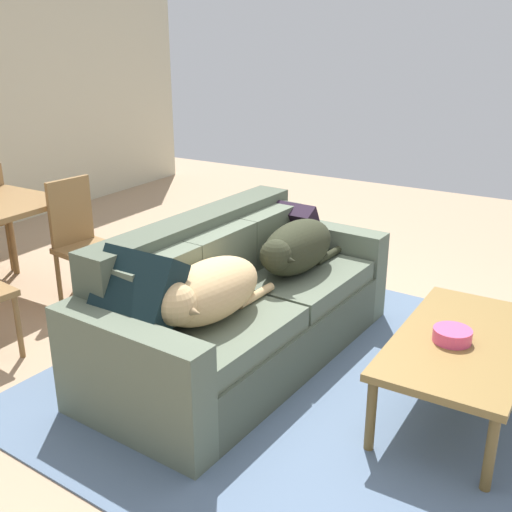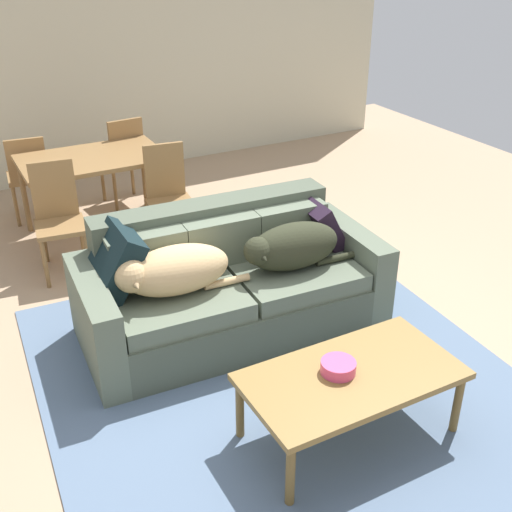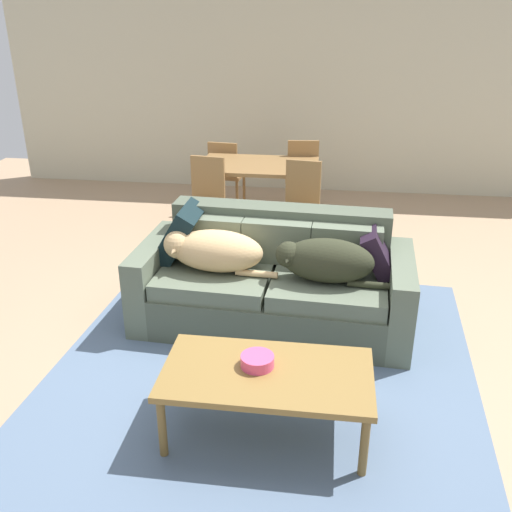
{
  "view_description": "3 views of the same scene",
  "coord_description": "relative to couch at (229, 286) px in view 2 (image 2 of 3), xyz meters",
  "views": [
    {
      "loc": [
        -2.91,
        -1.62,
        1.97
      ],
      "look_at": [
        0.05,
        0.18,
        0.7
      ],
      "focal_mm": 43.18,
      "sensor_mm": 36.0,
      "label": 1
    },
    {
      "loc": [
        -1.71,
        -3.31,
        2.7
      ],
      "look_at": [
        0.12,
        0.07,
        0.66
      ],
      "focal_mm": 44.88,
      "sensor_mm": 36.0,
      "label": 2
    },
    {
      "loc": [
        0.43,
        -3.81,
        2.42
      ],
      "look_at": [
        -0.12,
        0.29,
        0.57
      ],
      "focal_mm": 40.26,
      "sensor_mm": 36.0,
      "label": 3
    }
  ],
  "objects": [
    {
      "name": "ground_plane",
      "position": [
        -0.02,
        -0.3,
        -0.34
      ],
      "size": [
        10.0,
        10.0,
        0.0
      ],
      "primitive_type": "plane",
      "color": "tan"
    },
    {
      "name": "back_partition",
      "position": [
        -0.02,
        3.7,
        1.01
      ],
      "size": [
        8.0,
        0.12,
        2.7
      ],
      "primitive_type": "cube",
      "color": "beige",
      "rests_on": "ground"
    },
    {
      "name": "area_rug",
      "position": [
        -0.0,
        -0.76,
        -0.33
      ],
      "size": [
        3.14,
        3.39,
        0.01
      ],
      "primitive_type": "cube",
      "rotation": [
        0.0,
        0.0,
        -0.06
      ],
      "color": "slate",
      "rests_on": "ground"
    },
    {
      "name": "couch",
      "position": [
        0.0,
        0.0,
        0.0
      ],
      "size": [
        2.2,
        1.09,
        0.88
      ],
      "rotation": [
        0.0,
        0.0,
        -0.06
      ],
      "color": "#4B5444",
      "rests_on": "ground"
    },
    {
      "name": "dog_on_left_cushion",
      "position": [
        -0.47,
        -0.12,
        0.31
      ],
      "size": [
        0.91,
        0.41,
        0.32
      ],
      "rotation": [
        0.0,
        0.0,
        -0.06
      ],
      "color": "tan",
      "rests_on": "couch"
    },
    {
      "name": "dog_on_right_cushion",
      "position": [
        0.39,
        -0.2,
        0.31
      ],
      "size": [
        0.85,
        0.36,
        0.34
      ],
      "rotation": [
        0.0,
        0.0,
        -0.06
      ],
      "color": "#2D301F",
      "rests_on": "couch"
    },
    {
      "name": "throw_pillow_by_left_arm",
      "position": [
        -0.79,
        0.11,
        0.35
      ],
      "size": [
        0.38,
        0.46,
        0.48
      ],
      "primitive_type": "cube",
      "rotation": [
        0.0,
        0.53,
        -0.02
      ],
      "color": "black",
      "rests_on": "couch"
    },
    {
      "name": "throw_pillow_by_right_arm",
      "position": [
        0.8,
        0.02,
        0.31
      ],
      "size": [
        0.3,
        0.38,
        0.38
      ],
      "primitive_type": "cube",
      "rotation": [
        0.0,
        -0.49,
        -0.06
      ],
      "color": "black",
      "rests_on": "couch"
    },
    {
      "name": "coffee_table",
      "position": [
        0.1,
        -1.36,
        0.06
      ],
      "size": [
        1.23,
        0.66,
        0.45
      ],
      "color": "olive",
      "rests_on": "ground"
    },
    {
      "name": "bowl_on_coffee_table",
      "position": [
        0.04,
        -1.31,
        0.14
      ],
      "size": [
        0.2,
        0.2,
        0.07
      ],
      "primitive_type": "cylinder",
      "color": "#EA4C7F",
      "rests_on": "coffee_table"
    },
    {
      "name": "dining_table",
      "position": [
        -0.39,
        2.04,
        0.35
      ],
      "size": [
        1.3,
        0.82,
        0.77
      ],
      "color": "olive",
      "rests_on": "ground"
    },
    {
      "name": "dining_chair_near_left",
      "position": [
        -0.87,
        1.43,
        0.19
      ],
      "size": [
        0.45,
        0.45,
        0.96
      ],
      "rotation": [
        0.0,
        0.0,
        -0.12
      ],
      "color": "olive",
      "rests_on": "ground"
    },
    {
      "name": "dining_chair_near_right",
      "position": [
        0.12,
        1.46,
        0.18
      ],
      "size": [
        0.45,
        0.45,
        0.95
      ],
      "rotation": [
        0.0,
        0.0,
        -0.13
      ],
      "color": "olive",
      "rests_on": "ground"
    },
    {
      "name": "dining_chair_far_left",
      "position": [
        -0.88,
        2.64,
        0.15
      ],
      "size": [
        0.44,
        0.44,
        0.87
      ],
      "rotation": [
        0.0,
        0.0,
        3.04
      ],
      "color": "olive",
      "rests_on": "ground"
    },
    {
      "name": "dining_chair_far_right",
      "position": [
        0.06,
        2.56,
        0.18
      ],
      "size": [
        0.44,
        0.44,
        0.94
      ],
      "rotation": [
        0.0,
        0.0,
        3.23
      ],
      "color": "olive",
      "rests_on": "ground"
    }
  ]
}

